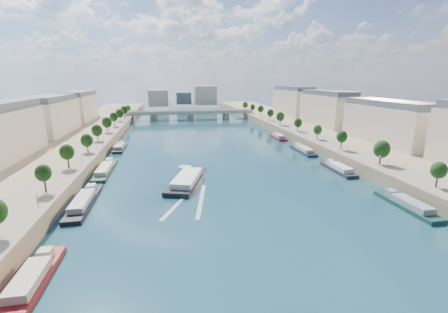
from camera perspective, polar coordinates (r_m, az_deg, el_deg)
name	(u,v)px	position (r m, az deg, el deg)	size (l,w,h in m)	color
ground	(211,152)	(150.68, -2.59, 0.91)	(700.00, 700.00, 0.00)	#0C2D36
quay_left	(55,153)	(157.47, -29.51, 0.53)	(44.00, 520.00, 5.00)	#9E8460
quay_right	(341,142)	(175.03, 21.46, 2.67)	(44.00, 520.00, 5.00)	#9E8460
pave_left	(89,147)	(152.67, -24.31, 1.73)	(14.00, 520.00, 0.10)	gray
pave_right	(316,138)	(167.12, 17.16, 3.41)	(14.00, 520.00, 0.10)	gray
trees_left	(93,134)	(153.12, -23.63, 3.92)	(4.80, 268.80, 8.26)	#382B1E
trees_right	(305,125)	(174.13, 15.20, 5.79)	(4.80, 268.80, 8.26)	#382B1E
lamps_left	(94,145)	(141.56, -23.56, 2.02)	(0.36, 200.36, 4.28)	black
lamps_right	(305,132)	(169.02, 15.10, 4.62)	(0.36, 200.36, 4.28)	black
buildings_left	(30,120)	(170.89, -32.98, 5.82)	(16.00, 226.00, 23.20)	beige
buildings_right	(353,113)	(189.99, 23.32, 7.64)	(16.00, 226.00, 23.20)	beige
skyline	(187,97)	(365.86, -7.06, 11.24)	(79.00, 42.00, 22.00)	beige
bridge	(191,114)	(272.14, -6.35, 8.09)	(112.00, 12.00, 8.15)	#C1B79E
tour_barge	(187,180)	(106.79, -7.10, -4.37)	(16.99, 30.66, 4.00)	black
wake	(191,201)	(91.74, -6.39, -8.37)	(15.37, 25.77, 0.04)	silver
moored_barges_left	(87,198)	(100.30, -24.64, -7.12)	(5.00, 156.64, 3.60)	#1C243D
moored_barges_right	(346,173)	(123.12, 22.26, -2.95)	(5.00, 156.53, 3.60)	black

